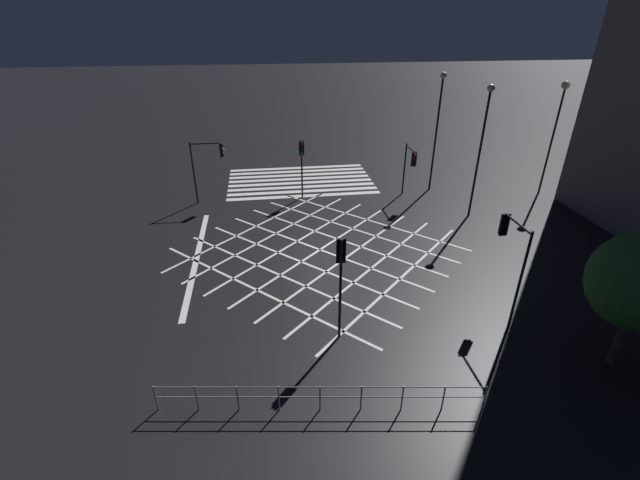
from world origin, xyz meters
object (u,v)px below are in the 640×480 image
street_lamp_west (559,112)px  traffic_light_se_main (209,158)px  traffic_light_median_south (302,158)px  street_lamp_east (438,115)px  street_lamp_far (483,133)px  traffic_light_sw_cross (410,162)px  traffic_light_median_north (340,269)px  traffic_light_nw_cross (511,247)px

street_lamp_west → traffic_light_se_main: bearing=-3.4°
traffic_light_median_south → street_lamp_east: street_lamp_east is taller
traffic_light_se_main → street_lamp_far: bearing=-15.3°
traffic_light_sw_cross → traffic_light_median_south: traffic_light_median_south is taller
traffic_light_se_main → traffic_light_median_north: bearing=-67.7°
traffic_light_median_south → street_lamp_east: bearing=91.9°
traffic_light_median_north → street_lamp_east: street_lamp_east is taller
street_lamp_west → street_lamp_far: street_lamp_far is taller
traffic_light_median_north → street_lamp_west: street_lamp_west is taller
traffic_light_sw_cross → traffic_light_median_south: size_ratio=0.91×
traffic_light_sw_cross → street_lamp_east: bearing=125.5°
traffic_light_se_main → street_lamp_far: (-16.31, 4.47, 2.19)m
traffic_light_median_north → traffic_light_median_south: size_ratio=1.09×
traffic_light_nw_cross → traffic_light_median_south: traffic_light_nw_cross is taller
street_lamp_east → street_lamp_far: street_lamp_east is taller
traffic_light_median_north → traffic_light_median_south: 14.73m
street_lamp_west → street_lamp_far: size_ratio=0.96×
traffic_light_sw_cross → traffic_light_nw_cross: 12.87m
traffic_light_nw_cross → street_lamp_west: street_lamp_west is taller
traffic_light_nw_cross → traffic_light_median_north: size_ratio=1.00×
traffic_light_median_north → street_lamp_far: (-10.27, -10.25, 2.14)m
traffic_light_se_main → street_lamp_far: street_lamp_far is taller
traffic_light_median_north → street_lamp_far: 14.66m
street_lamp_far → street_lamp_east: bearing=-80.3°
traffic_light_median_north → street_lamp_west: (-17.06, -13.33, 2.53)m
traffic_light_median_south → traffic_light_sw_cross: bearing=79.8°
street_lamp_west → traffic_light_nw_cross: bearing=51.8°
street_lamp_west → traffic_light_sw_cross: bearing=-0.7°
traffic_light_median_south → street_lamp_west: bearing=85.3°
street_lamp_east → street_lamp_far: bearing=99.7°
traffic_light_median_south → street_lamp_far: size_ratio=0.50×
traffic_light_se_main → traffic_light_median_south: bearing=0.1°
street_lamp_west → traffic_light_median_south: bearing=-4.7°
traffic_light_sw_cross → street_lamp_far: (-3.07, 3.20, 2.60)m
traffic_light_sw_cross → traffic_light_nw_cross: bearing=-0.7°
street_lamp_east → street_lamp_far: size_ratio=1.02×
traffic_light_median_north → traffic_light_sw_cross: bearing=-28.2°
traffic_light_nw_cross → traffic_light_se_main: size_ratio=1.04×
traffic_light_nw_cross → street_lamp_west: bearing=-38.2°
traffic_light_nw_cross → traffic_light_median_north: traffic_light_nw_cross is taller
traffic_light_se_main → street_lamp_east: (-15.49, -0.32, 2.27)m
traffic_light_sw_cross → street_lamp_east: street_lamp_east is taller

